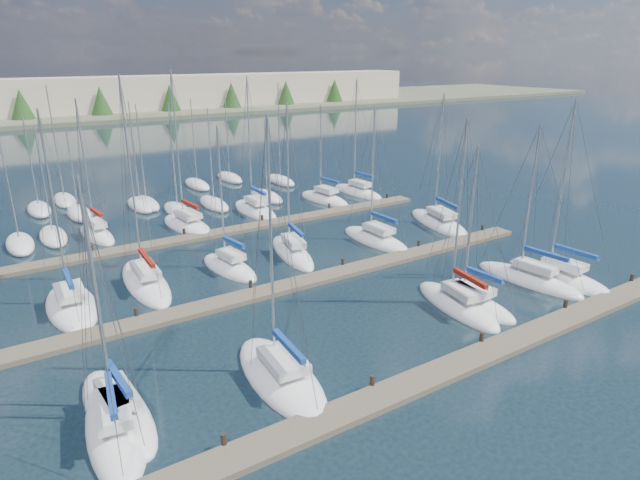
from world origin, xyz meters
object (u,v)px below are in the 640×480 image
sailboat_q (324,199)px  sailboat_r (358,192)px  sailboat_p (255,210)px  sailboat_l (376,239)px  sailboat_b (118,411)px  sailboat_i (146,282)px  sailboat_o (187,225)px  sailboat_h (72,306)px  sailboat_a (116,425)px  sailboat_n (97,234)px  sailboat_j (230,267)px  sailboat_f (529,279)px  sailboat_g (558,277)px  sailboat_m (439,223)px  sailboat_e (470,303)px  sailboat_c (281,376)px  sailboat_k (292,252)px  sailboat_d (457,305)px

sailboat_q → sailboat_r: size_ratio=0.82×
sailboat_q → sailboat_p: size_ratio=0.78×
sailboat_r → sailboat_p: bearing=178.4°
sailboat_l → sailboat_b: size_ratio=1.13×
sailboat_i → sailboat_o: bearing=60.2°
sailboat_h → sailboat_a: size_ratio=1.11×
sailboat_n → sailboat_j: (7.08, -14.16, -0.02)m
sailboat_o → sailboat_j: bearing=-100.6°
sailboat_b → sailboat_f: (29.41, -0.58, 0.01)m
sailboat_r → sailboat_b: bearing=-144.3°
sailboat_a → sailboat_g: bearing=7.2°
sailboat_r → sailboat_i: size_ratio=0.90×
sailboat_p → sailboat_m: bearing=-44.0°
sailboat_q → sailboat_i: size_ratio=0.74×
sailboat_h → sailboat_g: bearing=-23.2°
sailboat_f → sailboat_m: sailboat_m is taller
sailboat_o → sailboat_h: (-12.52, -12.88, -0.01)m
sailboat_p → sailboat_i: bearing=-137.7°
sailboat_e → sailboat_g: 8.92m
sailboat_l → sailboat_e: size_ratio=1.11×
sailboat_q → sailboat_m: size_ratio=0.86×
sailboat_m → sailboat_e: size_ratio=1.16×
sailboat_n → sailboat_c: sailboat_c is taller
sailboat_l → sailboat_g: sailboat_g is taller
sailboat_k → sailboat_h: 17.42m
sailboat_r → sailboat_d: bearing=-117.0°
sailboat_r → sailboat_g: bearing=-98.3°
sailboat_d → sailboat_i: bearing=146.4°
sailboat_c → sailboat_k: bearing=62.5°
sailboat_n → sailboat_k: (12.90, -13.90, -0.01)m
sailboat_l → sailboat_i: bearing=173.6°
sailboat_e → sailboat_l: bearing=74.5°
sailboat_f → sailboat_i: sailboat_i is taller
sailboat_d → sailboat_a: sailboat_d is taller
sailboat_r → sailboat_a: (-34.74, -28.47, -0.01)m
sailboat_j → sailboat_a: 18.92m
sailboat_g → sailboat_c: bearing=176.9°
sailboat_o → sailboat_r: size_ratio=1.11×
sailboat_e → sailboat_p: 28.18m
sailboat_f → sailboat_g: size_ratio=0.88×
sailboat_q → sailboat_e: sailboat_e is taller
sailboat_j → sailboat_l: bearing=-11.8°
sailboat_k → sailboat_d: bearing=-62.0°
sailboat_f → sailboat_m: bearing=66.0°
sailboat_k → sailboat_p: (3.03, 13.24, -0.01)m
sailboat_p → sailboat_h: (-20.43, -14.02, -0.01)m
sailboat_o → sailboat_a: (-12.91, -27.02, -0.01)m
sailboat_j → sailboat_d: sailboat_d is taller
sailboat_f → sailboat_m: size_ratio=0.92×
sailboat_i → sailboat_a: 16.35m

